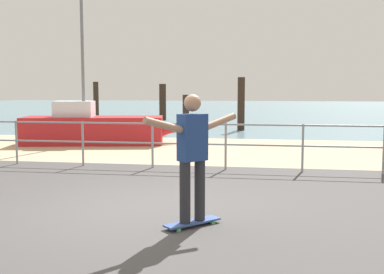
% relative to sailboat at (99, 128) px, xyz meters
% --- Properties ---
extents(ground_plane, '(24.00, 10.00, 0.04)m').
position_rel_sailboat_xyz_m(ground_plane, '(3.53, -8.76, -0.52)').
color(ground_plane, '#474444').
rests_on(ground_plane, ground).
extents(beach_strip, '(24.00, 6.00, 0.04)m').
position_rel_sailboat_xyz_m(beach_strip, '(3.53, -0.76, -0.52)').
color(beach_strip, tan).
rests_on(beach_strip, ground).
extents(sea_surface, '(72.00, 50.00, 0.04)m').
position_rel_sailboat_xyz_m(sea_surface, '(3.53, 27.24, -0.52)').
color(sea_surface, slate).
rests_on(sea_surface, ground).
extents(railing_fence, '(14.93, 0.05, 1.05)m').
position_rel_sailboat_xyz_m(railing_fence, '(1.99, -4.16, 0.18)').
color(railing_fence, gray).
rests_on(railing_fence, ground).
extents(sailboat, '(5.07, 2.23, 4.97)m').
position_rel_sailboat_xyz_m(sailboat, '(0.00, 0.00, 0.00)').
color(sailboat, '#B21E23').
rests_on(sailboat, ground).
extents(skateboard, '(0.70, 0.72, 0.08)m').
position_rel_sailboat_xyz_m(skateboard, '(4.44, -8.50, -0.45)').
color(skateboard, '#334C8C').
rests_on(skateboard, ground).
extents(skateboarder, '(1.06, 1.11, 1.65)m').
position_rel_sailboat_xyz_m(skateboarder, '(4.44, -8.50, 0.50)').
color(skateboarder, '#26262B').
rests_on(skateboarder, skateboard).
extents(groyne_post_0, '(0.25, 0.25, 2.11)m').
position_rel_sailboat_xyz_m(groyne_post_0, '(-2.81, 7.24, 0.54)').
color(groyne_post_0, '#332319').
rests_on(groyne_post_0, ground).
extents(groyne_post_1, '(0.38, 0.38, 2.05)m').
position_rel_sailboat_xyz_m(groyne_post_1, '(-0.46, 11.34, 0.50)').
color(groyne_post_1, '#332319').
rests_on(groyne_post_1, ground).
extents(groyne_post_2, '(0.28, 0.28, 1.53)m').
position_rel_sailboat_xyz_m(groyne_post_2, '(1.88, 5.50, 0.24)').
color(groyne_post_2, '#332319').
rests_on(groyne_post_2, ground).
extents(groyne_post_3, '(0.31, 0.31, 2.27)m').
position_rel_sailboat_xyz_m(groyne_post_3, '(4.23, 5.73, 0.62)').
color(groyne_post_3, '#332319').
rests_on(groyne_post_3, ground).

